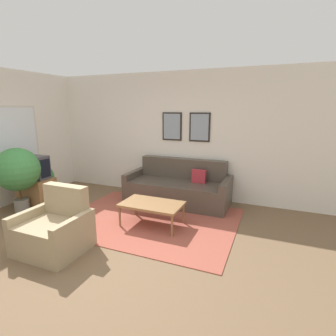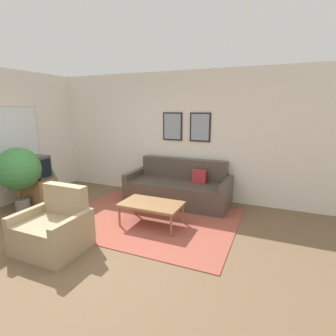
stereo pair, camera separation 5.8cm
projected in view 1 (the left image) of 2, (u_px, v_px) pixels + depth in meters
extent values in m
plane|color=brown|center=(90.00, 252.00, 3.61)|extent=(16.00, 16.00, 0.00)
cube|color=#9E4C3D|center=(150.00, 219.00, 4.66)|extent=(3.00, 2.24, 0.01)
cube|color=white|center=(168.00, 135.00, 5.81)|extent=(8.00, 0.06, 2.70)
cube|color=black|center=(172.00, 126.00, 5.68)|extent=(0.44, 0.03, 0.60)
cube|color=#8999A8|center=(172.00, 126.00, 5.67)|extent=(0.38, 0.01, 0.54)
cube|color=black|center=(200.00, 127.00, 5.45)|extent=(0.44, 0.03, 0.60)
cube|color=#8999A8|center=(199.00, 127.00, 5.44)|extent=(0.38, 0.01, 0.54)
cube|color=beige|center=(12.00, 141.00, 5.31)|extent=(0.02, 1.24, 1.41)
cube|color=white|center=(12.00, 141.00, 5.31)|extent=(0.02, 1.16, 1.33)
cube|color=#4C4238|center=(177.00, 192.00, 5.43)|extent=(1.88, 0.90, 0.46)
cube|color=#4C4238|center=(183.00, 168.00, 5.65)|extent=(1.88, 0.20, 0.42)
cube|color=#4C4238|center=(135.00, 184.00, 5.79)|extent=(0.12, 0.90, 0.60)
cube|color=#4C4238|center=(226.00, 195.00, 5.04)|extent=(0.12, 0.90, 0.60)
cube|color=#B22D38|center=(199.00, 177.00, 5.30)|extent=(0.28, 0.10, 0.28)
cube|color=olive|center=(152.00, 204.00, 4.37)|extent=(1.02, 0.61, 0.04)
cylinder|color=olive|center=(120.00, 217.00, 4.35)|extent=(0.04, 0.04, 0.35)
cylinder|color=olive|center=(172.00, 226.00, 4.00)|extent=(0.04, 0.04, 0.35)
cylinder|color=olive|center=(135.00, 206.00, 4.82)|extent=(0.04, 0.04, 0.35)
cylinder|color=olive|center=(183.00, 214.00, 4.47)|extent=(0.04, 0.04, 0.35)
cube|color=olive|center=(36.00, 192.00, 5.31)|extent=(0.68, 0.45, 0.56)
cube|color=#424247|center=(33.00, 167.00, 5.20)|extent=(0.62, 0.28, 0.46)
cube|color=black|center=(45.00, 168.00, 5.08)|extent=(0.01, 0.23, 0.36)
cube|color=tan|center=(53.00, 236.00, 3.60)|extent=(0.69, 0.76, 0.43)
cube|color=tan|center=(66.00, 200.00, 3.77)|extent=(0.69, 0.16, 0.44)
cube|color=tan|center=(32.00, 228.00, 3.73)|extent=(0.09, 0.76, 0.55)
cube|color=tan|center=(75.00, 238.00, 3.44)|extent=(0.09, 0.76, 0.55)
cylinder|color=slate|center=(22.00, 205.00, 4.99)|extent=(0.26, 0.26, 0.25)
cylinder|color=#51381E|center=(20.00, 193.00, 4.93)|extent=(0.04, 0.04, 0.24)
sphere|color=#3D8442|center=(17.00, 169.00, 4.83)|extent=(0.80, 0.80, 0.80)
cylinder|color=slate|center=(44.00, 198.00, 5.46)|extent=(0.28, 0.28, 0.22)
cylinder|color=#51381E|center=(43.00, 190.00, 5.42)|extent=(0.04, 0.04, 0.14)
sphere|color=#337A38|center=(42.00, 177.00, 5.36)|extent=(0.48, 0.48, 0.48)
cylinder|color=#383D42|center=(37.00, 199.00, 5.39)|extent=(0.29, 0.29, 0.20)
cylinder|color=#51381E|center=(36.00, 191.00, 5.35)|extent=(0.04, 0.04, 0.16)
sphere|color=#28662D|center=(35.00, 176.00, 5.28)|extent=(0.55, 0.55, 0.55)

